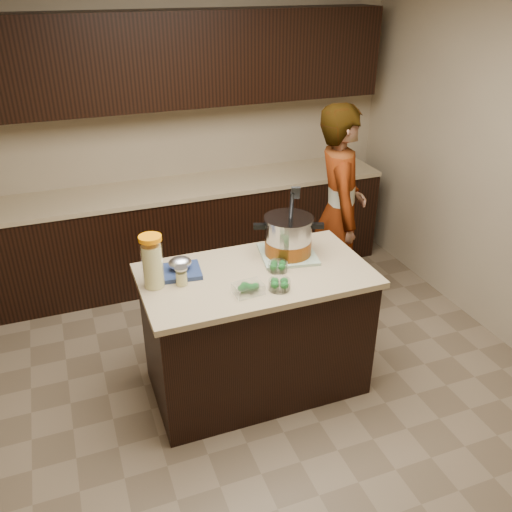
# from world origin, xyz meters

# --- Properties ---
(ground_plane) EXTENTS (4.00, 4.00, 0.00)m
(ground_plane) POSITION_xyz_m (0.00, 0.00, 0.00)
(ground_plane) COLOR brown
(ground_plane) RESTS_ON ground
(room_shell) EXTENTS (4.04, 4.04, 2.72)m
(room_shell) POSITION_xyz_m (0.00, 0.00, 1.71)
(room_shell) COLOR tan
(room_shell) RESTS_ON ground
(back_cabinets) EXTENTS (3.60, 0.63, 2.33)m
(back_cabinets) POSITION_xyz_m (0.00, 1.74, 0.94)
(back_cabinets) COLOR black
(back_cabinets) RESTS_ON ground
(island) EXTENTS (1.46, 0.81, 0.90)m
(island) POSITION_xyz_m (0.00, 0.00, 0.45)
(island) COLOR black
(island) RESTS_ON ground
(dish_towel) EXTENTS (0.42, 0.42, 0.02)m
(dish_towel) POSITION_xyz_m (0.28, 0.14, 0.91)
(dish_towel) COLOR #59845B
(dish_towel) RESTS_ON island
(stock_pot) EXTENTS (0.45, 0.42, 0.47)m
(stock_pot) POSITION_xyz_m (0.28, 0.14, 1.03)
(stock_pot) COLOR #B7B7BC
(stock_pot) RESTS_ON dish_towel
(lemonade_pitcher) EXTENTS (0.17, 0.17, 0.33)m
(lemonade_pitcher) POSITION_xyz_m (-0.63, 0.07, 1.05)
(lemonade_pitcher) COLOR #D1C880
(lemonade_pitcher) RESTS_ON island
(mason_jar) EXTENTS (0.09, 0.09, 0.13)m
(mason_jar) POSITION_xyz_m (-0.47, 0.02, 0.96)
(mason_jar) COLOR #D1C880
(mason_jar) RESTS_ON island
(broccoli_tub_left) EXTENTS (0.12, 0.12, 0.06)m
(broccoli_tub_left) POSITION_xyz_m (0.14, -0.02, 0.93)
(broccoli_tub_left) COLOR silver
(broccoli_tub_left) RESTS_ON island
(broccoli_tub_right) EXTENTS (0.14, 0.14, 0.06)m
(broccoli_tub_right) POSITION_xyz_m (0.06, -0.24, 0.93)
(broccoli_tub_right) COLOR silver
(broccoli_tub_right) RESTS_ON island
(broccoli_tub_rect) EXTENTS (0.18, 0.14, 0.06)m
(broccoli_tub_rect) POSITION_xyz_m (-0.13, -0.21, 0.93)
(broccoli_tub_rect) COLOR silver
(broccoli_tub_rect) RESTS_ON island
(blue_tray) EXTENTS (0.31, 0.26, 0.11)m
(blue_tray) POSITION_xyz_m (-0.46, 0.16, 0.94)
(blue_tray) COLOR navy
(blue_tray) RESTS_ON island
(person) EXTENTS (0.61, 0.74, 1.75)m
(person) POSITION_xyz_m (0.98, 0.71, 0.87)
(person) COLOR gray
(person) RESTS_ON ground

